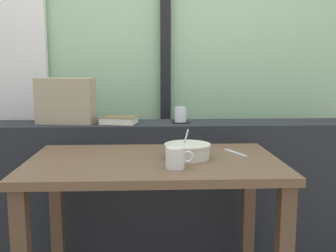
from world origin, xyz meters
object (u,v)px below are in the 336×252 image
object	(u,v)px
ceramic_mug	(176,158)
coaster_square	(181,122)
juice_glass	(181,115)
fork_utensil	(235,153)
breakfast_table	(154,186)
soup_bowl	(187,151)
throw_pillow	(66,101)
closed_book	(119,120)

from	to	relation	value
ceramic_mug	coaster_square	bearing A→B (deg)	84.09
juice_glass	fork_utensil	bearing A→B (deg)	-65.62
breakfast_table	soup_bowl	bearing A→B (deg)	5.18
breakfast_table	coaster_square	size ratio (longest dim) A/B	11.02
juice_glass	fork_utensil	distance (m)	0.55
throw_pillow	soup_bowl	size ratio (longest dim) A/B	1.56
coaster_square	fork_utensil	bearing A→B (deg)	-65.62
closed_book	soup_bowl	bearing A→B (deg)	-57.27
juice_glass	ceramic_mug	size ratio (longest dim) A/B	0.77
coaster_square	ceramic_mug	bearing A→B (deg)	-95.91
juice_glass	soup_bowl	size ratio (longest dim) A/B	0.42
coaster_square	throw_pillow	bearing A→B (deg)	179.58
juice_glass	ceramic_mug	bearing A→B (deg)	-95.91
soup_bowl	juice_glass	bearing A→B (deg)	88.68
closed_book	throw_pillow	xyz separation A→B (m)	(-0.30, 0.04, 0.11)
coaster_square	breakfast_table	bearing A→B (deg)	-105.64
closed_book	throw_pillow	size ratio (longest dim) A/B	0.72
fork_utensil	ceramic_mug	world-z (taller)	ceramic_mug
juice_glass	closed_book	bearing A→B (deg)	-174.90
coaster_square	throw_pillow	xyz separation A→B (m)	(-0.66, 0.00, 0.13)
ceramic_mug	fork_utensil	bearing A→B (deg)	40.94
breakfast_table	fork_utensil	size ratio (longest dim) A/B	6.48
breakfast_table	juice_glass	size ratio (longest dim) A/B	12.66
ceramic_mug	breakfast_table	bearing A→B (deg)	118.03
breakfast_table	closed_book	world-z (taller)	closed_book
coaster_square	ceramic_mug	world-z (taller)	ceramic_mug
closed_book	throw_pillow	world-z (taller)	throw_pillow
closed_book	coaster_square	bearing A→B (deg)	5.10
closed_book	breakfast_table	bearing A→B (deg)	-70.49
breakfast_table	closed_book	distance (m)	0.62
throw_pillow	soup_bowl	distance (m)	0.88
throw_pillow	juice_glass	bearing A→B (deg)	-0.42
closed_book	fork_utensil	bearing A→B (deg)	-38.14
juice_glass	fork_utensil	xyz separation A→B (m)	(0.22, -0.49, -0.12)
breakfast_table	throw_pillow	distance (m)	0.84
soup_bowl	ceramic_mug	size ratio (longest dim) A/B	1.82
throw_pillow	soup_bowl	world-z (taller)	throw_pillow
juice_glass	throw_pillow	xyz separation A→B (m)	(-0.66, 0.00, 0.09)
breakfast_table	throw_pillow	xyz separation A→B (m)	(-0.50, 0.59, 0.33)
closed_book	throw_pillow	bearing A→B (deg)	173.07
coaster_square	soup_bowl	world-z (taller)	soup_bowl
fork_utensil	ceramic_mug	size ratio (longest dim) A/B	1.50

